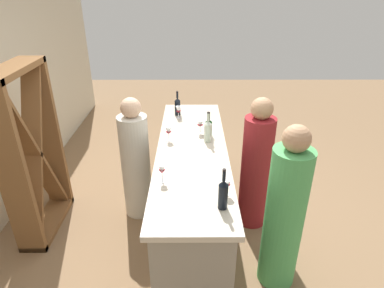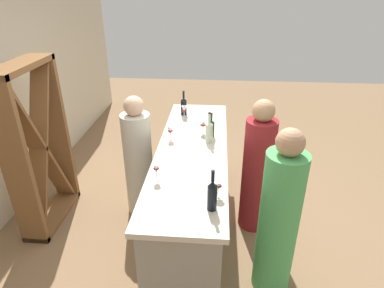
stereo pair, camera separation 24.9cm
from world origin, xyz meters
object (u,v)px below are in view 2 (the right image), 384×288
at_px(person_center_guest, 257,171).
at_px(wine_bottle_second_left_clear_pale, 209,131).
at_px(wine_bottle_center_dark_green, 211,128).
at_px(wine_bottle_second_right_near_black, 184,106).
at_px(wine_bottle_leftmost_near_black, 212,195).
at_px(person_left_guest, 279,220).
at_px(wine_rack, 39,148).
at_px(wine_glass_far_center, 156,169).
at_px(wine_glass_near_center, 203,125).
at_px(wine_glass_near_left, 218,186).
at_px(person_right_guest, 138,161).
at_px(wine_glass_far_left, 170,131).
at_px(wine_glass_near_right, 184,110).

bearing_deg(person_center_guest, wine_bottle_second_left_clear_pale, -7.44).
height_order(wine_bottle_center_dark_green, wine_bottle_second_right_near_black, wine_bottle_second_right_near_black).
height_order(wine_bottle_leftmost_near_black, person_left_guest, person_left_guest).
relative_size(wine_rack, wine_glass_far_center, 11.30).
xyz_separation_m(wine_rack, wine_glass_near_center, (0.35, -1.74, 0.19)).
height_order(wine_bottle_second_left_clear_pale, wine_bottle_center_dark_green, wine_bottle_second_left_clear_pale).
xyz_separation_m(wine_rack, person_left_guest, (-0.76, -2.44, -0.18)).
distance_m(wine_bottle_leftmost_near_black, wine_glass_far_center, 0.60).
distance_m(wine_bottle_leftmost_near_black, wine_glass_near_left, 0.18).
distance_m(wine_rack, wine_bottle_second_left_clear_pale, 1.83).
relative_size(wine_bottle_leftmost_near_black, wine_glass_near_center, 2.22).
bearing_deg(person_center_guest, wine_glass_near_center, -24.08).
xyz_separation_m(wine_bottle_leftmost_near_black, wine_bottle_second_right_near_black, (1.88, 0.41, -0.01)).
bearing_deg(wine_glass_near_center, wine_glass_near_left, -171.15).
xyz_separation_m(wine_rack, person_right_guest, (0.24, -1.01, -0.24)).
bearing_deg(person_right_guest, wine_bottle_leftmost_near_black, -73.12).
relative_size(wine_bottle_second_right_near_black, wine_glass_far_center, 1.91).
distance_m(wine_rack, wine_bottle_leftmost_near_black, 2.13).
bearing_deg(wine_glass_far_left, wine_bottle_second_left_clear_pale, -93.17).
relative_size(wine_bottle_second_right_near_black, wine_glass_near_right, 2.05).
bearing_deg(wine_glass_near_left, wine_glass_far_left, 27.81).
bearing_deg(wine_glass_near_left, wine_bottle_second_left_clear_pale, 6.29).
bearing_deg(wine_bottle_second_right_near_black, wine_glass_far_center, 177.17).
distance_m(person_center_guest, person_right_guest, 1.34).
distance_m(wine_bottle_second_left_clear_pale, wine_bottle_second_right_near_black, 0.83).
bearing_deg(person_left_guest, person_center_guest, -67.91).
height_order(wine_bottle_center_dark_green, wine_glass_near_center, wine_bottle_center_dark_green).
xyz_separation_m(wine_glass_near_center, wine_glass_near_right, (0.45, 0.26, -0.01)).
height_order(wine_bottle_second_left_clear_pale, wine_bottle_second_right_near_black, wine_bottle_second_left_clear_pale).
relative_size(wine_rack, wine_bottle_center_dark_green, 6.73).
relative_size(wine_bottle_leftmost_near_black, wine_glass_far_center, 2.10).
bearing_deg(person_center_guest, wine_glass_far_left, -5.09).
distance_m(wine_bottle_second_right_near_black, wine_glass_far_left, 0.74).
xyz_separation_m(wine_bottle_leftmost_near_black, person_right_guest, (1.23, 0.87, -0.45)).
bearing_deg(person_right_guest, wine_rack, 175.06).
bearing_deg(wine_glass_far_center, wine_bottle_center_dark_green, -25.56).
bearing_deg(wine_bottle_center_dark_green, wine_glass_far_left, 105.51).
xyz_separation_m(wine_glass_far_center, person_right_guest, (0.87, 0.38, -0.43)).
xyz_separation_m(wine_bottle_leftmost_near_black, person_center_guest, (1.05, -0.46, -0.42)).
height_order(wine_bottle_second_left_clear_pale, wine_glass_far_center, wine_bottle_second_left_clear_pale).
distance_m(wine_rack, person_right_guest, 1.07).
height_order(wine_glass_far_left, wine_glass_far_center, wine_glass_far_center).
distance_m(wine_bottle_second_left_clear_pale, wine_bottle_center_dark_green, 0.14).
bearing_deg(wine_bottle_center_dark_green, person_right_guest, 93.16).
distance_m(wine_bottle_center_dark_green, person_center_guest, 0.68).
distance_m(wine_bottle_leftmost_near_black, person_left_guest, 0.72).
bearing_deg(wine_bottle_center_dark_green, wine_glass_near_center, 55.70).
xyz_separation_m(wine_bottle_second_right_near_black, wine_glass_near_right, (-0.10, -0.01, -0.02)).
relative_size(wine_bottle_center_dark_green, person_center_guest, 0.18).
bearing_deg(wine_glass_near_center, wine_rack, 101.31).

